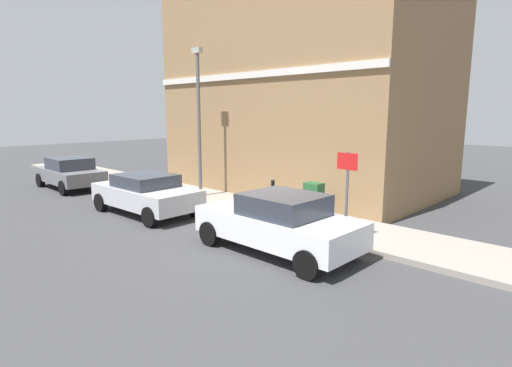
{
  "coord_description": "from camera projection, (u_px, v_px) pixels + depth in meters",
  "views": [
    {
      "loc": [
        -8.04,
        -7.38,
        3.44
      ],
      "look_at": [
        1.21,
        1.4,
        1.2
      ],
      "focal_mm": 28.28,
      "sensor_mm": 36.0,
      "label": 1
    }
  ],
  "objects": [
    {
      "name": "ground",
      "position": [
        262.0,
        237.0,
        11.34
      ],
      "size": [
        80.0,
        80.0,
        0.0
      ],
      "primitive_type": "plane",
      "color": "#38383A"
    },
    {
      "name": "sidewalk",
      "position": [
        188.0,
        195.0,
        16.79
      ],
      "size": [
        2.49,
        30.0,
        0.15
      ],
      "primitive_type": "cube",
      "color": "gray",
      "rests_on": "ground"
    },
    {
      "name": "corner_building",
      "position": [
        307.0,
        93.0,
        17.94
      ],
      "size": [
        7.4,
        11.25,
        8.63
      ],
      "color": "olive",
      "rests_on": "ground"
    },
    {
      "name": "car_white",
      "position": [
        279.0,
        222.0,
        10.0
      ],
      "size": [
        1.98,
        4.28,
        1.5
      ],
      "rotation": [
        0.0,
        0.0,
        1.56
      ],
      "color": "silver",
      "rests_on": "ground"
    },
    {
      "name": "car_silver",
      "position": [
        146.0,
        193.0,
        13.81
      ],
      "size": [
        2.06,
        4.2,
        1.38
      ],
      "rotation": [
        0.0,
        0.0,
        1.6
      ],
      "color": "#B7B7BC",
      "rests_on": "ground"
    },
    {
      "name": "car_grey",
      "position": [
        70.0,
        173.0,
        18.46
      ],
      "size": [
        1.97,
        4.02,
        1.43
      ],
      "rotation": [
        0.0,
        0.0,
        1.55
      ],
      "color": "slate",
      "rests_on": "ground"
    },
    {
      "name": "utility_cabinet",
      "position": [
        313.0,
        202.0,
        12.61
      ],
      "size": [
        0.46,
        0.61,
        1.15
      ],
      "color": "#1E4C28",
      "rests_on": "sidewalk"
    },
    {
      "name": "bollard_near_cabinet",
      "position": [
        273.0,
        193.0,
        13.88
      ],
      "size": [
        0.14,
        0.14,
        1.04
      ],
      "color": "black",
      "rests_on": "sidewalk"
    },
    {
      "name": "street_sign",
      "position": [
        347.0,
        182.0,
        10.54
      ],
      "size": [
        0.08,
        0.6,
        2.3
      ],
      "color": "#59595B",
      "rests_on": "sidewalk"
    },
    {
      "name": "lamppost",
      "position": [
        199.0,
        116.0,
        15.67
      ],
      "size": [
        0.2,
        0.44,
        5.72
      ],
      "color": "#59595B",
      "rests_on": "sidewalk"
    }
  ]
}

